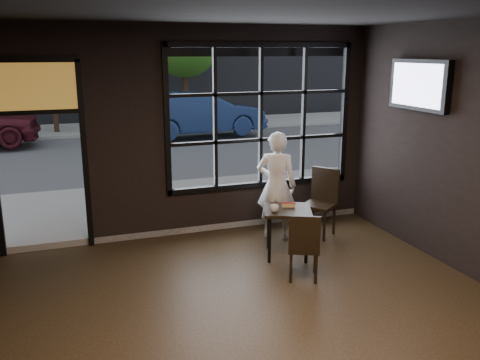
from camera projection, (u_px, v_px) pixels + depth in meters
name	position (u px, v px, depth m)	size (l,w,h in m)	color
floor	(276.00, 354.00, 4.87)	(6.00, 7.00, 0.02)	black
ceiling	(283.00, 0.00, 4.07)	(6.00, 7.00, 0.02)	black
window_frame	(261.00, 117.00, 8.00)	(3.06, 0.12, 2.28)	black
stained_transom	(33.00, 86.00, 6.81)	(1.20, 0.06, 0.70)	orange
street_asphalt	(97.00, 106.00, 26.82)	(60.00, 41.00, 0.04)	#545456
cafe_table	(287.00, 232.00, 7.09)	(0.64, 0.64, 0.70)	black
chair_near	(304.00, 245.00, 6.37)	(0.38, 0.38, 0.88)	black
chair_window	(319.00, 203.00, 7.85)	(0.45, 0.45, 1.05)	black
man	(276.00, 186.00, 7.69)	(0.60, 0.40, 1.66)	white
hotdog	(289.00, 205.00, 7.09)	(0.20, 0.08, 0.06)	tan
cup	(274.00, 208.00, 6.87)	(0.12, 0.12, 0.10)	silver
tv	(419.00, 85.00, 7.00)	(0.13, 1.19, 0.69)	black
navy_car	(200.00, 114.00, 16.55)	(1.49, 4.27, 1.41)	navy
tree_left	(51.00, 61.00, 16.89)	(2.06, 2.06, 3.52)	#332114
tree_right	(184.00, 42.00, 18.55)	(2.58, 2.58, 4.41)	#332114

